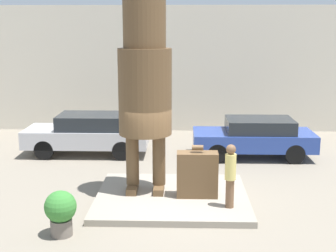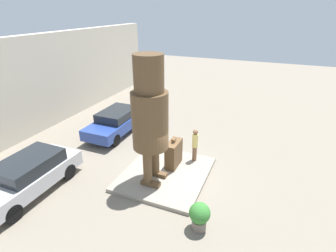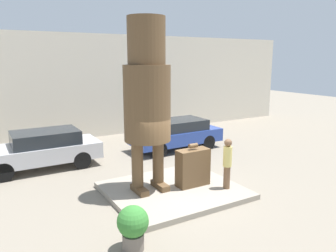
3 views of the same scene
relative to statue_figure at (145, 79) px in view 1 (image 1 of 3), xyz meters
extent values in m
plane|color=gray|center=(0.74, -0.34, -3.30)|extent=(60.00, 60.00, 0.00)
cube|color=gray|center=(0.74, -0.34, -3.21)|extent=(4.13, 3.63, 0.17)
cube|color=beige|center=(0.74, 8.82, -0.49)|extent=(28.00, 0.60, 5.62)
cube|color=brown|center=(-0.37, -0.12, -3.04)|extent=(0.28, 0.83, 0.18)
cube|color=brown|center=(0.37, -0.12, -3.04)|extent=(0.28, 0.83, 0.18)
cylinder|color=brown|center=(-0.37, 0.00, -2.22)|extent=(0.36, 0.36, 1.45)
cylinder|color=brown|center=(0.37, 0.00, -2.22)|extent=(0.36, 0.36, 1.45)
cylinder|color=brown|center=(0.00, 0.00, -0.34)|extent=(1.45, 1.45, 2.33)
cylinder|color=brown|center=(0.00, 0.00, 1.52)|extent=(1.14, 1.14, 1.40)
cube|color=brown|center=(1.42, -0.45, -2.51)|extent=(1.10, 0.48, 1.23)
cylinder|color=brown|center=(1.42, -0.45, -1.77)|extent=(0.30, 0.14, 0.14)
cylinder|color=brown|center=(2.23, -1.22, -2.76)|extent=(0.21, 0.21, 0.74)
cylinder|color=#DBC66B|center=(2.23, -1.22, -2.06)|extent=(0.28, 0.28, 0.66)
sphere|color=brown|center=(2.23, -1.22, -1.60)|extent=(0.25, 0.25, 0.25)
cube|color=#B7B7BC|center=(-2.54, 4.36, -2.63)|extent=(4.53, 1.81, 0.64)
cube|color=#1E2328|center=(-2.31, 4.36, -2.05)|extent=(2.49, 1.63, 0.53)
cylinder|color=black|center=(-3.94, 3.54, -2.95)|extent=(0.70, 0.18, 0.70)
cylinder|color=black|center=(-3.94, 5.18, -2.95)|extent=(0.70, 0.18, 0.70)
cylinder|color=black|center=(-1.13, 3.54, -2.95)|extent=(0.70, 0.18, 0.70)
cylinder|color=black|center=(-1.13, 5.18, -2.95)|extent=(0.70, 0.18, 0.70)
cube|color=#284293|center=(3.59, 4.12, -2.65)|extent=(4.34, 1.83, 0.61)
cube|color=#1E2328|center=(3.81, 4.12, -2.10)|extent=(2.39, 1.64, 0.48)
cylinder|color=black|center=(2.25, 3.29, -2.95)|extent=(0.69, 0.18, 0.69)
cylinder|color=black|center=(2.25, 4.94, -2.95)|extent=(0.69, 0.18, 0.69)
cylinder|color=black|center=(4.94, 3.29, -2.95)|extent=(0.69, 0.18, 0.69)
cylinder|color=black|center=(4.94, 4.94, -2.95)|extent=(0.69, 0.18, 0.69)
cylinder|color=#70665B|center=(-1.73, -2.64, -3.10)|extent=(0.50, 0.50, 0.39)
sphere|color=#387F33|center=(-1.73, -2.64, -2.60)|extent=(0.73, 0.73, 0.73)
camera|label=1|loc=(1.02, -12.51, 1.38)|focal=50.00mm
camera|label=2|loc=(-8.40, -4.26, 3.71)|focal=28.00mm
camera|label=3|loc=(-4.49, -8.90, 1.01)|focal=35.00mm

